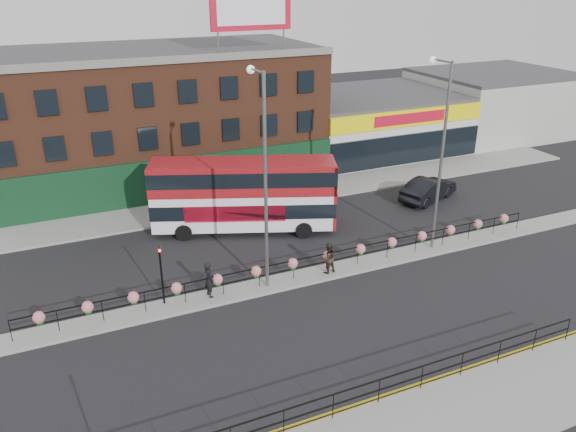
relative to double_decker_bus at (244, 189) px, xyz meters
name	(u,v)px	position (x,y,z in m)	size (l,w,h in m)	color
ground	(310,277)	(1.15, -7.26, -2.89)	(120.00, 120.00, 0.00)	black
south_pavement	(451,421)	(1.15, -19.26, -2.82)	(60.00, 4.00, 0.15)	gray
north_pavement	(238,202)	(1.15, 4.74, -2.82)	(60.00, 4.00, 0.15)	gray
median	(310,276)	(1.15, -7.26, -2.82)	(60.00, 1.60, 0.15)	gray
yellow_line_inner	(414,385)	(1.15, -16.96, -2.89)	(60.00, 0.10, 0.01)	gold
yellow_line_outer	(417,388)	(1.15, -17.14, -2.89)	(60.00, 0.10, 0.01)	gold
brick_building	(154,116)	(-2.85, 12.70, 2.23)	(25.00, 12.21, 10.30)	brown
supermarket	(370,121)	(17.15, 12.64, -0.24)	(15.00, 12.25, 5.30)	silver
warehouse_east	(492,102)	(31.90, 12.74, 0.26)	(14.50, 12.00, 6.30)	#A4A5A0
billboard	(251,8)	(3.65, 7.73, 10.29)	(6.00, 0.29, 4.40)	#B80D25
median_railing	(310,260)	(1.15, -7.26, -1.85)	(30.04, 0.56, 1.23)	black
south_railing	(379,386)	(-0.85, -17.36, -1.93)	(20.04, 0.05, 1.12)	black
double_decker_bus	(244,189)	(0.00, 0.00, 0.00)	(11.83, 6.77, 4.71)	white
car	(429,189)	(14.18, -0.46, -2.04)	(5.49, 3.61, 1.71)	black
pedestrian_a	(209,279)	(-4.55, -7.13, -1.77)	(0.59, 0.78, 1.94)	black
pedestrian_b	(328,258)	(2.16, -7.40, -1.85)	(0.93, 0.75, 1.78)	black
lamp_column_west	(263,165)	(-1.45, -7.08, 3.93)	(0.40, 1.98, 11.26)	slate
lamp_column_east	(440,141)	(9.41, -6.91, 3.82)	(0.40, 1.94, 11.08)	slate
traffic_light_median	(160,262)	(-6.85, -6.86, -0.42)	(0.15, 0.28, 3.65)	black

